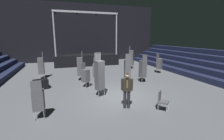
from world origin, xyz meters
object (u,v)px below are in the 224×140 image
object	(u,v)px
chair_stack_front_left	(159,63)
chair_stack_mid_centre	(127,68)
chair_stack_rear_left	(85,75)
stage_riser	(87,59)
chair_stack_rear_right	(131,57)
man_with_tie	(127,88)
chair_stack_rear_centre	(96,70)
chair_stack_aisle_right	(80,66)
chair_stack_front_right	(41,65)
chair_stack_mid_left	(100,75)
chair_stack_mid_right	(143,69)
equipment_road_case	(41,84)
loose_chair_near_man	(162,100)
chair_stack_aisle_left	(38,99)

from	to	relation	value
chair_stack_front_left	chair_stack_mid_centre	distance (m)	4.73
chair_stack_mid_centre	chair_stack_rear_left	bearing A→B (deg)	-166.65
stage_riser	chair_stack_rear_left	size ratio (longest dim) A/B	4.45
stage_riser	chair_stack_rear_right	bearing A→B (deg)	-42.92
stage_riser	man_with_tie	size ratio (longest dim) A/B	4.31
chair_stack_mid_centre	chair_stack_rear_centre	xyz separation A→B (m)	(-2.18, 1.03, -0.17)
chair_stack_front_left	chair_stack_aisle_right	xyz separation A→B (m)	(-7.55, -0.33, 0.21)
chair_stack_front_right	chair_stack_rear_right	xyz separation A→B (m)	(8.87, 1.56, 0.13)
man_with_tie	chair_stack_mid_left	size ratio (longest dim) A/B	0.69
chair_stack_mid_right	chair_stack_mid_centre	distance (m)	1.19
chair_stack_mid_left	chair_stack_mid_right	bearing A→B (deg)	-172.00
chair_stack_front_left	chair_stack_aisle_right	distance (m)	7.56
chair_stack_aisle_right	chair_stack_mid_centre	bearing A→B (deg)	-111.92
man_with_tie	chair_stack_mid_right	size ratio (longest dim) A/B	0.83
chair_stack_mid_left	equipment_road_case	distance (m)	4.35
loose_chair_near_man	stage_riser	bearing A→B (deg)	-126.30
chair_stack_rear_left	stage_riser	bearing A→B (deg)	-138.62
stage_riser	chair_stack_aisle_right	size ratio (longest dim) A/B	3.30
chair_stack_mid_right	loose_chair_near_man	size ratio (longest dim) A/B	2.26
chair_stack_mid_right	chair_stack_rear_left	distance (m)	4.34
loose_chair_near_man	chair_stack_front_right	bearing A→B (deg)	-95.66
man_with_tie	chair_stack_mid_right	world-z (taller)	chair_stack_mid_right
man_with_tie	chair_stack_front_right	distance (m)	8.67
chair_stack_aisle_left	chair_stack_aisle_right	bearing A→B (deg)	68.70
chair_stack_front_left	chair_stack_mid_left	distance (m)	8.06
chair_stack_front_left	equipment_road_case	bearing A→B (deg)	-20.20
chair_stack_mid_left	chair_stack_aisle_left	world-z (taller)	chair_stack_mid_left
chair_stack_mid_centre	loose_chair_near_man	distance (m)	4.86
stage_riser	chair_stack_rear_centre	world-z (taller)	stage_riser
chair_stack_aisle_right	equipment_road_case	world-z (taller)	chair_stack_aisle_right
chair_stack_mid_left	chair_stack_mid_right	xyz separation A→B (m)	(3.80, 1.83, -0.21)
chair_stack_mid_centre	chair_stack_aisle_right	bearing A→B (deg)	162.26
chair_stack_front_right	loose_chair_near_man	bearing A→B (deg)	-141.91
chair_stack_front_right	loose_chair_near_man	size ratio (longest dim) A/B	2.35
chair_stack_aisle_left	loose_chair_near_man	size ratio (longest dim) A/B	1.81
chair_stack_mid_left	chair_stack_rear_centre	size ratio (longest dim) A/B	1.36
chair_stack_mid_left	chair_stack_front_right	bearing A→B (deg)	-73.56
equipment_road_case	loose_chair_near_man	distance (m)	7.78
chair_stack_aisle_left	chair_stack_rear_right	bearing A→B (deg)	48.21
man_with_tie	chair_stack_front_right	xyz separation A→B (m)	(-4.53, 7.39, 0.11)
chair_stack_mid_centre	chair_stack_rear_right	size ratio (longest dim) A/B	0.90
man_with_tie	chair_stack_rear_centre	world-z (taller)	chair_stack_rear_centre
chair_stack_aisle_right	chair_stack_rear_centre	bearing A→B (deg)	-117.33
chair_stack_aisle_left	chair_stack_aisle_right	world-z (taller)	chair_stack_aisle_right
chair_stack_rear_left	chair_stack_aisle_right	size ratio (longest dim) A/B	0.74
man_with_tie	chair_stack_mid_centre	bearing A→B (deg)	-94.35
chair_stack_front_right	chair_stack_aisle_right	xyz separation A→B (m)	(2.99, -1.54, 0.04)
chair_stack_rear_right	loose_chair_near_man	world-z (taller)	chair_stack_rear_right
man_with_tie	equipment_road_case	xyz separation A→B (m)	(-4.32, 4.45, -0.68)
chair_stack_mid_left	loose_chair_near_man	xyz separation A→B (m)	(2.34, -2.73, -0.75)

